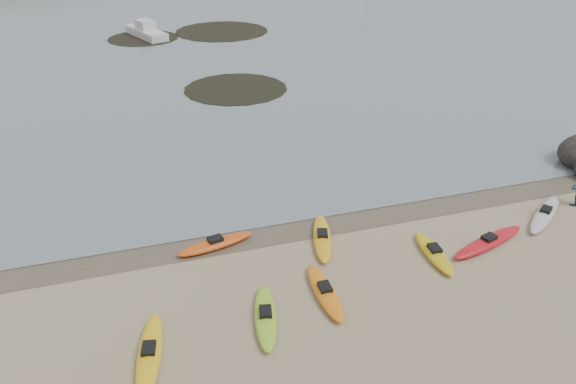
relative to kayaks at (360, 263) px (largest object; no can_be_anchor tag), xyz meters
name	(u,v)px	position (x,y,z in m)	size (l,w,h in m)	color
ground	(288,224)	(-1.60, 3.69, -0.17)	(600.00, 600.00, 0.00)	tan
wet_sand	(290,227)	(-1.60, 3.39, -0.17)	(60.00, 60.00, 0.00)	brown
kayaks	(360,263)	(0.00, 0.00, 0.00)	(19.21, 7.86, 0.34)	#9BD32A
kelp_mats	(205,47)	(0.37, 33.96, -0.14)	(15.25, 25.78, 0.04)	black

